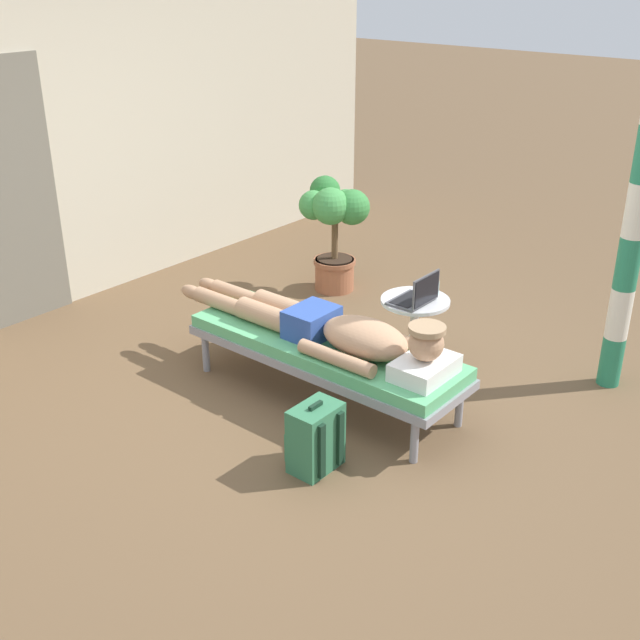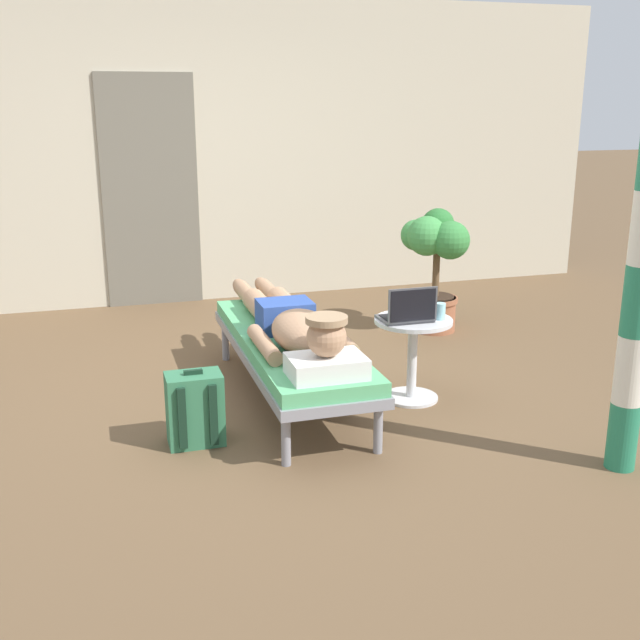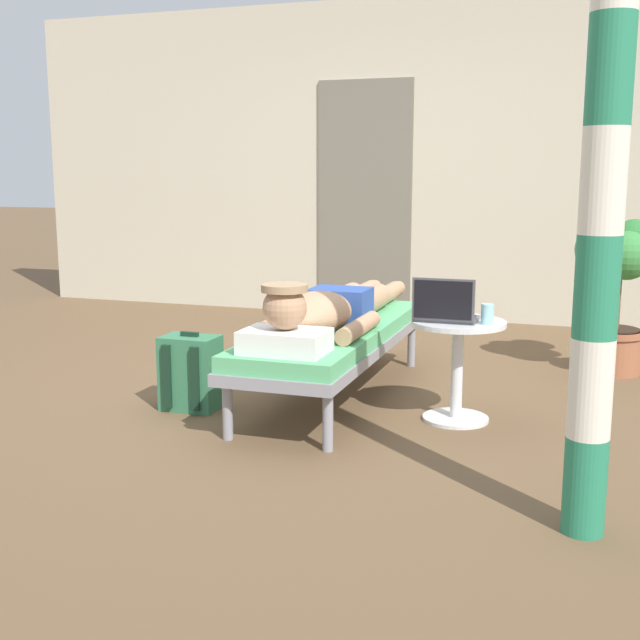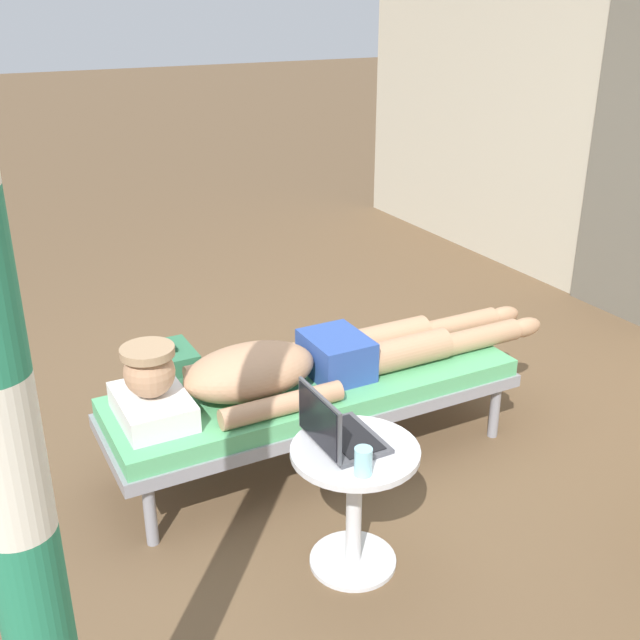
# 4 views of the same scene
# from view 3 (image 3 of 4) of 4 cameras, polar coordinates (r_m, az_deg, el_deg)

# --- Properties ---
(ground_plane) EXTENTS (40.00, 40.00, 0.00)m
(ground_plane) POSITION_cam_3_polar(r_m,az_deg,el_deg) (4.75, -0.90, -5.08)
(ground_plane) COLOR brown
(house_wall_back) EXTENTS (7.60, 0.20, 2.70)m
(house_wall_back) POSITION_cam_3_polar(r_m,az_deg,el_deg) (7.16, 7.95, 10.95)
(house_wall_back) COLOR beige
(house_wall_back) RESTS_ON ground
(house_door_panel) EXTENTS (0.84, 0.03, 2.04)m
(house_door_panel) POSITION_cam_3_polar(r_m,az_deg,el_deg) (7.19, 3.14, 8.40)
(house_door_panel) COLOR #6D6759
(house_door_panel) RESTS_ON ground
(lounge_chair) EXTENTS (0.60, 1.95, 0.42)m
(lounge_chair) POSITION_cam_3_polar(r_m,az_deg,el_deg) (4.57, 1.00, -1.24)
(lounge_chair) COLOR gray
(lounge_chair) RESTS_ON ground
(person_reclining) EXTENTS (0.53, 2.17, 0.33)m
(person_reclining) POSITION_cam_3_polar(r_m,az_deg,el_deg) (4.46, 0.65, 0.73)
(person_reclining) COLOR white
(person_reclining) RESTS_ON lounge_chair
(side_table) EXTENTS (0.48, 0.48, 0.52)m
(side_table) POSITION_cam_3_polar(r_m,az_deg,el_deg) (4.20, 9.61, -2.28)
(side_table) COLOR silver
(side_table) RESTS_ON ground
(laptop) EXTENTS (0.31, 0.24, 0.23)m
(laptop) POSITION_cam_3_polar(r_m,az_deg,el_deg) (4.12, 8.76, 0.69)
(laptop) COLOR #4C4C51
(laptop) RESTS_ON side_table
(drink_glass) EXTENTS (0.06, 0.06, 0.10)m
(drink_glass) POSITION_cam_3_polar(r_m,az_deg,el_deg) (4.09, 11.64, 0.41)
(drink_glass) COLOR #99D8E5
(drink_glass) RESTS_ON side_table
(backpack) EXTENTS (0.30, 0.26, 0.42)m
(backpack) POSITION_cam_3_polar(r_m,az_deg,el_deg) (4.44, -9.01, -3.71)
(backpack) COLOR #33724C
(backpack) RESTS_ON ground
(potted_plant) EXTENTS (0.49, 0.61, 0.97)m
(potted_plant) POSITION_cam_3_polar(r_m,az_deg,el_deg) (5.42, 20.03, 2.84)
(potted_plant) COLOR #9E5B3D
(potted_plant) RESTS_ON ground
(porch_post) EXTENTS (0.15, 0.15, 2.47)m
(porch_post) POSITION_cam_3_polar(r_m,az_deg,el_deg) (2.87, 19.23, 9.18)
(porch_post) COLOR #267F59
(porch_post) RESTS_ON ground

